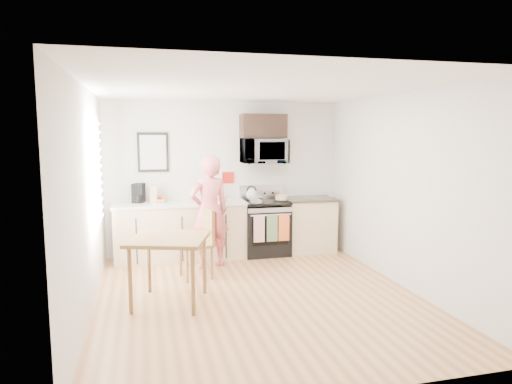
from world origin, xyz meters
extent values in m
plane|color=#99633B|center=(0.00, 0.00, 0.00)|extent=(4.60, 4.60, 0.00)
cube|color=silver|center=(0.00, 2.30, 1.30)|extent=(4.00, 0.04, 2.60)
cube|color=silver|center=(0.00, -2.30, 1.30)|extent=(4.00, 0.04, 2.60)
cube|color=silver|center=(-2.00, 0.00, 1.30)|extent=(0.04, 4.60, 2.60)
cube|color=silver|center=(2.00, 0.00, 1.30)|extent=(0.04, 4.60, 2.60)
cube|color=white|center=(0.00, 0.00, 2.60)|extent=(4.00, 4.60, 0.04)
cube|color=white|center=(-1.98, 0.80, 1.55)|extent=(0.02, 1.40, 1.50)
cube|color=white|center=(-1.97, 0.80, 1.55)|extent=(0.01, 1.30, 1.40)
cube|color=#D4B088|center=(-0.80, 2.00, 0.45)|extent=(2.10, 0.60, 0.90)
cube|color=#EBE5CB|center=(-0.80, 2.00, 0.92)|extent=(2.14, 0.64, 0.04)
cube|color=#D4B088|center=(1.43, 2.00, 0.45)|extent=(0.84, 0.60, 0.90)
cube|color=black|center=(1.43, 2.00, 0.92)|extent=(0.88, 0.64, 0.04)
cube|color=black|center=(0.63, 1.97, 0.39)|extent=(0.76, 0.65, 0.77)
cube|color=black|center=(0.63, 1.66, 0.45)|extent=(0.61, 0.02, 0.45)
cube|color=#B6B6BB|center=(0.63, 1.66, 0.78)|extent=(0.74, 0.02, 0.14)
cylinder|color=#B6B6BB|center=(0.63, 1.61, 0.74)|extent=(0.68, 0.02, 0.02)
cube|color=black|center=(0.63, 1.97, 0.90)|extent=(0.76, 0.65, 0.04)
cube|color=#B6B6BB|center=(0.63, 2.25, 1.04)|extent=(0.76, 0.08, 0.24)
cube|color=silver|center=(0.43, 1.61, 0.52)|extent=(0.18, 0.02, 0.44)
cube|color=#5B7951|center=(0.65, 1.61, 0.52)|extent=(0.18, 0.02, 0.44)
cube|color=#C13C1D|center=(0.85, 1.61, 0.52)|extent=(0.18, 0.02, 0.44)
imported|color=#B6B6BB|center=(0.63, 2.08, 1.76)|extent=(0.76, 0.51, 0.42)
cube|color=black|center=(0.63, 2.12, 2.18)|extent=(0.76, 0.35, 0.40)
cube|color=black|center=(-1.20, 2.28, 1.75)|extent=(0.50, 0.03, 0.65)
cube|color=beige|center=(-1.20, 2.26, 1.75)|extent=(0.42, 0.01, 0.56)
cube|color=#A8170E|center=(0.05, 2.28, 1.30)|extent=(0.20, 0.02, 0.20)
imported|color=#D13946|center=(-0.40, 1.45, 0.86)|extent=(0.71, 0.55, 1.73)
cube|color=brown|center=(-1.10, 0.04, 0.80)|extent=(0.88, 0.88, 0.04)
cylinder|color=brown|center=(-1.55, -0.20, 0.39)|extent=(0.05, 0.05, 0.78)
cylinder|color=brown|center=(-0.86, -0.42, 0.39)|extent=(0.05, 0.05, 0.78)
cylinder|color=brown|center=(-1.33, 0.49, 0.39)|extent=(0.05, 0.05, 0.78)
cylinder|color=brown|center=(-0.64, 0.27, 0.39)|extent=(0.05, 0.05, 0.78)
cube|color=brown|center=(-0.67, 0.96, 0.48)|extent=(0.49, 0.49, 0.04)
cube|color=brown|center=(-0.48, 0.99, 0.74)|extent=(0.12, 0.42, 0.50)
cube|color=#4F0D11|center=(-0.45, 1.00, 0.75)|extent=(0.13, 0.38, 0.42)
cylinder|color=brown|center=(-0.82, 0.75, 0.23)|extent=(0.03, 0.03, 0.46)
cylinder|color=brown|center=(-0.47, 0.81, 0.23)|extent=(0.03, 0.03, 0.46)
cylinder|color=brown|center=(-0.88, 1.10, 0.23)|extent=(0.03, 0.03, 0.46)
cylinder|color=brown|center=(-0.53, 1.16, 0.23)|extent=(0.03, 0.03, 0.46)
cube|color=brown|center=(-0.24, 2.22, 1.04)|extent=(0.12, 0.14, 0.19)
cylinder|color=#A8170E|center=(-0.27, 2.10, 1.01)|extent=(0.12, 0.12, 0.15)
imported|color=silver|center=(-1.11, 2.14, 0.97)|extent=(0.28, 0.28, 0.06)
cube|color=tan|center=(-1.22, 2.07, 1.08)|extent=(0.11, 0.11, 0.28)
cube|color=black|center=(-1.45, 2.19, 1.09)|extent=(0.23, 0.25, 0.31)
cylinder|color=black|center=(-1.45, 2.10, 1.02)|extent=(0.12, 0.12, 0.12)
cube|color=tan|center=(-0.21, 1.90, 0.99)|extent=(0.31, 0.27, 0.10)
cylinder|color=black|center=(0.91, 1.93, 0.93)|extent=(0.27, 0.27, 0.01)
cylinder|color=tan|center=(0.91, 1.93, 0.98)|extent=(0.22, 0.22, 0.07)
sphere|color=silver|center=(0.41, 2.06, 1.02)|extent=(0.20, 0.20, 0.20)
cone|color=silver|center=(0.41, 2.06, 1.13)|extent=(0.06, 0.06, 0.06)
torus|color=black|center=(0.41, 2.06, 1.09)|extent=(0.18, 0.02, 0.18)
cylinder|color=#B6B6BB|center=(0.43, 1.77, 0.98)|extent=(0.21, 0.21, 0.10)
cylinder|color=black|center=(0.45, 1.61, 1.02)|extent=(0.04, 0.19, 0.02)
camera|label=1|loc=(-1.38, -5.41, 2.06)|focal=32.00mm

